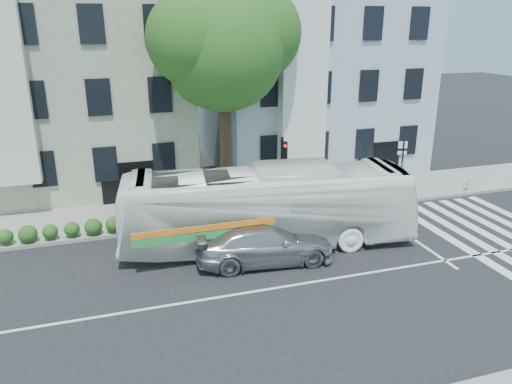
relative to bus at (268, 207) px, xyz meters
name	(u,v)px	position (x,y,z in m)	size (l,w,h in m)	color
ground	(287,286)	(-0.44, -3.46, -1.65)	(120.00, 120.00, 0.00)	black
sidewalk_far	(229,207)	(-0.44, 4.54, -1.57)	(80.00, 4.00, 0.15)	gray
building_left	(70,83)	(-7.44, 11.54, 3.85)	(12.00, 10.00, 11.00)	gray
building_right	(308,75)	(6.56, 11.54, 3.85)	(12.00, 10.00, 11.00)	#98A9B4
street_tree	(223,42)	(-0.38, 5.28, 6.18)	(7.30, 5.90, 11.10)	#2D2116
bus	(268,207)	(0.00, 0.00, 0.00)	(11.83, 2.77, 3.29)	white
sedan	(265,243)	(-0.59, -1.40, -0.88)	(5.26, 2.14, 1.53)	#A9AAB0
hedge	(114,225)	(-5.96, 2.84, -1.15)	(8.50, 0.84, 0.70)	#2D6922
traffic_signal	(283,167)	(1.56, 2.49, 0.85)	(0.40, 0.52, 3.86)	black
fire_hydrant	(470,183)	(12.32, 2.84, -1.08)	(0.46, 0.26, 0.81)	silver
far_sign_pole	(402,157)	(9.12, 4.47, 0.21)	(0.49, 0.22, 2.73)	black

